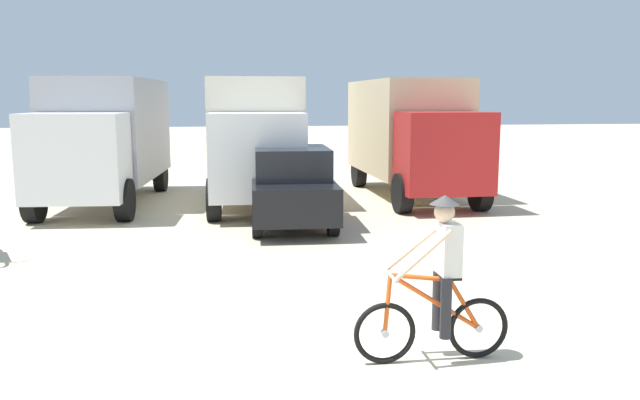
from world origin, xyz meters
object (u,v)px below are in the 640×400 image
at_px(box_truck_tan_camper, 411,132).
at_px(sedan_parked, 292,186).
at_px(box_truck_grey_hauler, 106,134).
at_px(cyclist_orange_shirt, 439,285).
at_px(box_truck_cream_rv, 255,134).

bearing_deg(box_truck_tan_camper, sedan_parked, -135.51).
height_order(box_truck_grey_hauler, box_truck_tan_camper, same).
bearing_deg(cyclist_orange_shirt, box_truck_tan_camper, 74.72).
xyz_separation_m(box_truck_cream_rv, cyclist_orange_shirt, (1.32, -11.26, -1.03)).
bearing_deg(cyclist_orange_shirt, box_truck_grey_hauler, 114.48).
relative_size(box_truck_grey_hauler, box_truck_cream_rv, 1.01).
height_order(box_truck_tan_camper, sedan_parked, box_truck_tan_camper).
xyz_separation_m(box_truck_cream_rv, sedan_parked, (0.60, -3.46, -0.99)).
xyz_separation_m(box_truck_tan_camper, sedan_parked, (-3.89, -3.82, -0.99)).
relative_size(box_truck_grey_hauler, box_truck_tan_camper, 1.02).
height_order(box_truck_tan_camper, cyclist_orange_shirt, box_truck_tan_camper).
bearing_deg(sedan_parked, box_truck_grey_hauler, 140.03).
xyz_separation_m(sedan_parked, cyclist_orange_shirt, (0.72, -7.80, -0.04)).
relative_size(box_truck_cream_rv, sedan_parked, 1.60).
xyz_separation_m(box_truck_tan_camper, cyclist_orange_shirt, (-3.18, -11.62, -1.03)).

